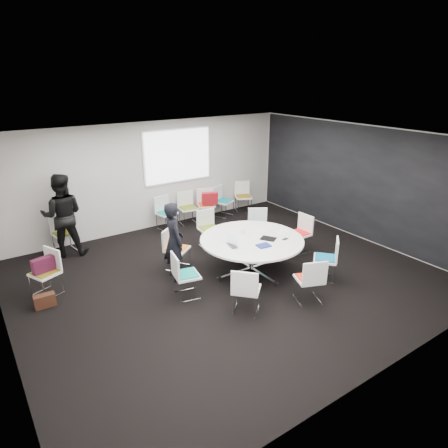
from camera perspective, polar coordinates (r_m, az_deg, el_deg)
room_shell at (r=7.76m, az=1.02°, el=1.73°), size 8.08×7.08×2.88m
conference_table at (r=8.33m, az=3.95°, el=-3.37°), size 2.14×2.14×0.73m
projection_screen at (r=10.86m, az=-6.59°, el=9.64°), size 1.90×0.03×1.35m
chair_ring_a at (r=9.45m, az=10.61°, el=-2.33°), size 0.46×0.47×0.88m
chair_ring_b at (r=9.69m, az=4.89°, el=-1.44°), size 0.63×0.62×0.88m
chair_ring_c at (r=9.58m, az=-2.14°, el=-1.66°), size 0.51×0.50×0.88m
chair_ring_d at (r=8.58m, az=-6.77°, el=-4.60°), size 0.64×0.63×0.88m
chair_ring_e at (r=7.52m, az=-5.44°, el=-8.42°), size 0.53×0.54×0.88m
chair_ring_f at (r=7.05m, az=3.15°, el=-10.53°), size 0.64×0.64×0.88m
chair_ring_g at (r=7.51m, az=12.02°, el=-8.89°), size 0.59×0.59×0.88m
chair_ring_h at (r=8.35m, az=14.23°, el=-5.90°), size 0.64×0.64×0.88m
chair_back_a at (r=10.75m, az=-8.19°, el=0.70°), size 0.53×0.52×0.88m
chair_back_b at (r=11.06m, az=-5.15°, el=1.43°), size 0.52×0.51×0.88m
chair_back_c at (r=11.29m, az=-2.60°, el=1.91°), size 0.59×0.59×0.88m
chair_back_d at (r=11.60m, az=-0.10°, el=2.45°), size 0.60×0.59×0.88m
chair_back_e at (r=12.05m, az=2.75°, el=3.14°), size 0.60×0.60×0.88m
chair_spare_left at (r=8.26m, az=-23.96°, el=-7.45°), size 0.60×0.60×0.88m
chair_person_back at (r=10.01m, az=-21.79°, el=-2.21°), size 0.53×0.52×0.88m
person_main at (r=7.96m, az=-7.17°, el=-2.49°), size 0.45×0.63×1.62m
person_back at (r=9.62m, az=-22.07°, el=1.16°), size 1.12×1.00×1.90m
laptop at (r=7.91m, az=1.49°, el=-3.01°), size 0.26×0.35×0.02m
laptop_lid at (r=7.90m, az=1.16°, el=-2.12°), size 0.09×0.30×0.22m
notebook_black at (r=8.26m, az=6.35°, el=-2.08°), size 0.34×0.37×0.02m
tablet_folio at (r=7.92m, az=5.68°, el=-3.08°), size 0.28×0.23×0.03m
papers_right at (r=8.66m, az=5.44°, el=-0.98°), size 0.34×0.28×0.00m
papers_front at (r=8.70m, az=8.32°, el=-1.03°), size 0.31×0.22×0.00m
cup at (r=8.46m, az=2.72°, el=-1.15°), size 0.08×0.08×0.09m
phone at (r=8.30m, az=8.75°, el=-2.13°), size 0.15×0.09×0.01m
maroon_bag at (r=8.11m, az=-24.40°, el=-5.34°), size 0.42×0.23×0.28m
brown_bag at (r=7.94m, az=-24.21°, el=-9.95°), size 0.37×0.17×0.24m
red_jacket at (r=10.97m, az=-2.04°, el=3.68°), size 0.47×0.32×0.36m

